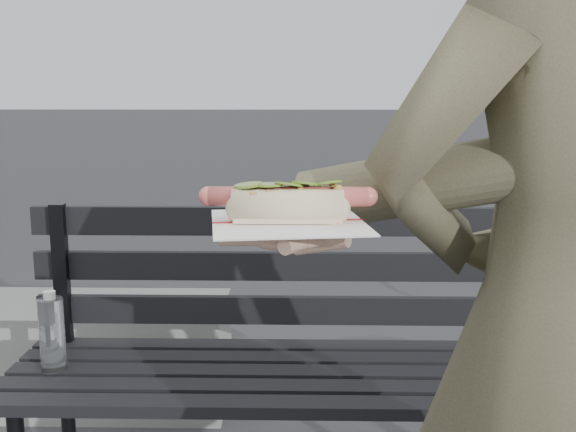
% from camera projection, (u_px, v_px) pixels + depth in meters
% --- Properties ---
extents(park_bench, '(1.50, 0.44, 0.88)m').
position_uv_depth(park_bench, '(291.00, 344.00, 1.80)').
color(park_bench, black).
rests_on(park_bench, ground).
extents(concrete_block, '(1.20, 0.40, 0.40)m').
position_uv_depth(concrete_block, '(70.00, 353.00, 2.58)').
color(concrete_block, slate).
rests_on(concrete_block, ground).
extents(person, '(0.67, 0.51, 1.66)m').
position_uv_depth(person, '(565.00, 348.00, 0.96)').
color(person, '#45402E').
rests_on(person, ground).
extents(held_hotdog, '(0.63, 0.30, 0.20)m').
position_uv_depth(held_hotdog, '(433.00, 184.00, 0.90)').
color(held_hotdog, '#45402E').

